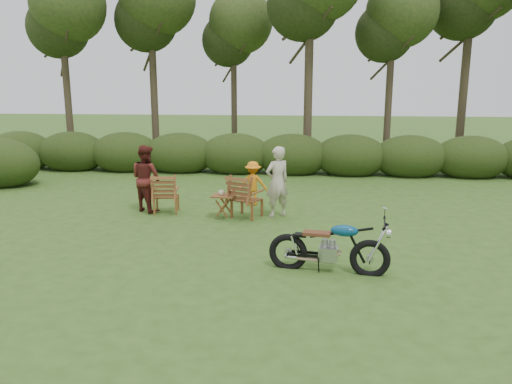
# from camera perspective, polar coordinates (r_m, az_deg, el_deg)

# --- Properties ---
(ground) EXTENTS (80.00, 80.00, 0.00)m
(ground) POSITION_cam_1_polar(r_m,az_deg,el_deg) (8.83, 2.37, -8.30)
(ground) COLOR #304C19
(ground) RESTS_ON ground
(tree_line) EXTENTS (22.52, 11.62, 8.14)m
(tree_line) POSITION_cam_1_polar(r_m,az_deg,el_deg) (18.00, 6.07, 14.56)
(tree_line) COLOR #34281C
(tree_line) RESTS_ON ground
(motorcycle) EXTENTS (2.00, 0.99, 1.10)m
(motorcycle) POSITION_cam_1_polar(r_m,az_deg,el_deg) (8.63, 8.19, -8.93)
(motorcycle) COLOR #0C6EA7
(motorcycle) RESTS_ON ground
(lawn_chair_right) EXTENTS (0.93, 0.93, 1.02)m
(lawn_chair_right) POSITION_cam_1_polar(r_m,az_deg,el_deg) (11.83, -1.05, -2.89)
(lawn_chair_right) COLOR brown
(lawn_chair_right) RESTS_ON ground
(lawn_chair_left) EXTENTS (0.75, 0.75, 0.97)m
(lawn_chair_left) POSITION_cam_1_polar(r_m,az_deg,el_deg) (12.45, -10.16, -2.30)
(lawn_chair_left) COLOR brown
(lawn_chair_left) RESTS_ON ground
(side_table) EXTENTS (0.60, 0.52, 0.56)m
(side_table) POSITION_cam_1_polar(r_m,az_deg,el_deg) (11.68, -3.71, -1.69)
(side_table) COLOR #5A3416
(side_table) RESTS_ON ground
(cup) EXTENTS (0.14, 0.14, 0.11)m
(cup) POSITION_cam_1_polar(r_m,az_deg,el_deg) (11.63, -3.96, -0.07)
(cup) COLOR beige
(cup) RESTS_ON side_table
(adult_a) EXTENTS (0.73, 0.68, 1.68)m
(adult_a) POSITION_cam_1_polar(r_m,az_deg,el_deg) (11.89, 2.41, -2.81)
(adult_a) COLOR beige
(adult_a) RESTS_ON ground
(adult_b) EXTENTS (1.01, 0.95, 1.64)m
(adult_b) POSITION_cam_1_polar(r_m,az_deg,el_deg) (12.70, -12.27, -2.10)
(adult_b) COLOR #571D18
(adult_b) RESTS_ON ground
(child) EXTENTS (0.75, 0.44, 1.14)m
(child) POSITION_cam_1_polar(r_m,az_deg,el_deg) (12.99, -0.34, -1.49)
(child) COLOR orange
(child) RESTS_ON ground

